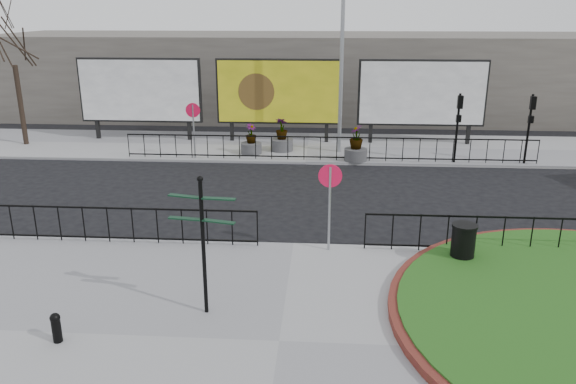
# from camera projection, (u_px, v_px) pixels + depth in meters

# --- Properties ---
(ground) EXTENTS (90.00, 90.00, 0.00)m
(ground) POSITION_uv_depth(u_px,v_px,m) (294.00, 247.00, 16.13)
(ground) COLOR black
(ground) RESTS_ON ground
(pavement_near) EXTENTS (30.00, 10.00, 0.12)m
(pavement_near) POSITION_uv_depth(u_px,v_px,m) (279.00, 343.00, 11.38)
(pavement_near) COLOR gray
(pavement_near) RESTS_ON ground
(pavement_far) EXTENTS (44.00, 6.00, 0.12)m
(pavement_far) POSITION_uv_depth(u_px,v_px,m) (308.00, 147.00, 27.49)
(pavement_far) COLOR gray
(pavement_far) RESTS_ON ground
(railing_near_left) EXTENTS (10.00, 0.10, 1.10)m
(railing_near_left) POSITION_uv_depth(u_px,v_px,m) (84.00, 224.00, 16.03)
(railing_near_left) COLOR black
(railing_near_left) RESTS_ON pavement_near
(railing_near_right) EXTENTS (9.00, 0.10, 1.10)m
(railing_near_right) POSITION_uv_depth(u_px,v_px,m) (532.00, 235.00, 15.22)
(railing_near_right) COLOR black
(railing_near_right) RESTS_ON pavement_near
(railing_far) EXTENTS (18.00, 0.10, 1.10)m
(railing_far) POSITION_uv_depth(u_px,v_px,m) (329.00, 148.00, 24.68)
(railing_far) COLOR black
(railing_far) RESTS_ON pavement_far
(speed_sign_far) EXTENTS (0.64, 0.07, 2.47)m
(speed_sign_far) POSITION_uv_depth(u_px,v_px,m) (193.00, 118.00, 24.78)
(speed_sign_far) COLOR gray
(speed_sign_far) RESTS_ON pavement_far
(speed_sign_near) EXTENTS (0.64, 0.07, 2.47)m
(speed_sign_near) POSITION_uv_depth(u_px,v_px,m) (330.00, 188.00, 15.10)
(speed_sign_near) COLOR gray
(speed_sign_near) RESTS_ON pavement_near
(billboard_left) EXTENTS (6.20, 0.31, 4.10)m
(billboard_left) POSITION_uv_depth(u_px,v_px,m) (140.00, 91.00, 28.17)
(billboard_left) COLOR black
(billboard_left) RESTS_ON pavement_far
(billboard_mid) EXTENTS (6.20, 0.31, 4.10)m
(billboard_mid) POSITION_uv_depth(u_px,v_px,m) (279.00, 92.00, 27.72)
(billboard_mid) COLOR black
(billboard_mid) RESTS_ON pavement_far
(billboard_right) EXTENTS (6.20, 0.31, 4.10)m
(billboard_right) POSITION_uv_depth(u_px,v_px,m) (422.00, 93.00, 27.27)
(billboard_right) COLOR black
(billboard_right) RESTS_ON pavement_far
(lamp_post) EXTENTS (0.74, 0.18, 9.23)m
(lamp_post) POSITION_uv_depth(u_px,v_px,m) (342.00, 49.00, 24.97)
(lamp_post) COLOR gray
(lamp_post) RESTS_ON pavement_far
(signal_pole_a) EXTENTS (0.22, 0.26, 3.00)m
(signal_pole_a) POSITION_uv_depth(u_px,v_px,m) (458.00, 118.00, 23.92)
(signal_pole_a) COLOR black
(signal_pole_a) RESTS_ON pavement_far
(signal_pole_b) EXTENTS (0.22, 0.26, 3.00)m
(signal_pole_b) POSITION_uv_depth(u_px,v_px,m) (530.00, 119.00, 23.72)
(signal_pole_b) COLOR black
(signal_pole_b) RESTS_ON pavement_far
(tree_left) EXTENTS (2.00, 2.00, 7.00)m
(tree_left) POSITION_uv_depth(u_px,v_px,m) (16.00, 72.00, 26.81)
(tree_left) COLOR #2D2119
(tree_left) RESTS_ON pavement_far
(building_backdrop) EXTENTS (40.00, 10.00, 5.00)m
(building_backdrop) POSITION_uv_depth(u_px,v_px,m) (314.00, 74.00, 36.22)
(building_backdrop) COLOR #68615B
(building_backdrop) RESTS_ON ground
(fingerpost_sign) EXTENTS (1.48, 0.45, 3.15)m
(fingerpost_sign) POSITION_uv_depth(u_px,v_px,m) (203.00, 232.00, 11.86)
(fingerpost_sign) COLOR black
(fingerpost_sign) RESTS_ON pavement_near
(bollard) EXTENTS (0.21, 0.21, 0.64)m
(bollard) POSITION_uv_depth(u_px,v_px,m) (56.00, 326.00, 11.23)
(bollard) COLOR black
(bollard) RESTS_ON pavement_near
(litter_bin) EXTENTS (0.66, 0.66, 1.10)m
(litter_bin) POSITION_uv_depth(u_px,v_px,m) (463.00, 244.00, 14.65)
(litter_bin) COLOR black
(litter_bin) RESTS_ON pavement_near
(planter_a) EXTENTS (0.96, 0.96, 1.38)m
(planter_a) POSITION_uv_depth(u_px,v_px,m) (251.00, 144.00, 25.91)
(planter_a) COLOR #4C4C4F
(planter_a) RESTS_ON pavement_far
(planter_b) EXTENTS (1.06, 1.06, 1.56)m
(planter_b) POSITION_uv_depth(u_px,v_px,m) (282.00, 139.00, 26.43)
(planter_b) COLOR #4C4C4F
(planter_b) RESTS_ON pavement_far
(planter_c) EXTENTS (1.01, 1.01, 1.58)m
(planter_c) POSITION_uv_depth(u_px,v_px,m) (356.00, 147.00, 24.69)
(planter_c) COLOR #4C4C4F
(planter_c) RESTS_ON pavement_far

